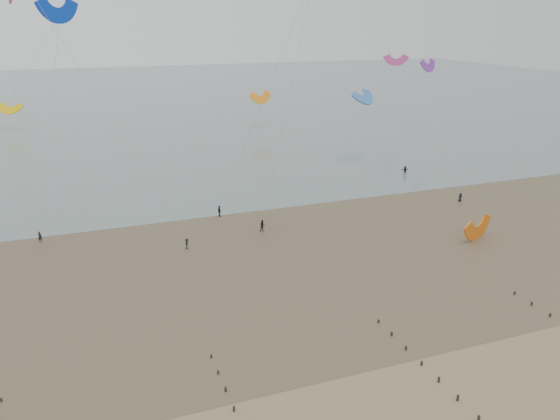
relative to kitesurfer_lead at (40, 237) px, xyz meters
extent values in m
plane|color=brown|center=(30.40, -48.34, -0.78)|extent=(500.00, 500.00, 0.00)
plane|color=#475654|center=(30.40, 151.66, -0.75)|extent=(500.00, 500.00, 0.00)
plane|color=#473A28|center=(30.40, -13.34, -0.76)|extent=(500.00, 500.00, 0.00)
ellipsoid|color=slate|center=(12.40, -26.34, -0.77)|extent=(23.60, 14.36, 0.01)
ellipsoid|color=slate|center=(42.40, -10.34, -0.77)|extent=(33.64, 18.32, 0.01)
ellipsoid|color=slate|center=(75.40, -18.34, -0.77)|extent=(19.65, 13.67, 0.01)
cube|color=black|center=(-1.60, -36.34, -0.60)|extent=(0.16, 0.16, 0.45)
cube|color=black|center=(16.40, -44.24, -0.56)|extent=(0.16, 0.16, 0.54)
cube|color=black|center=(16.40, -41.61, -0.57)|extent=(0.16, 0.16, 0.51)
cube|color=black|center=(16.40, -38.98, -0.59)|extent=(0.16, 0.16, 0.48)
cube|color=black|center=(16.40, -36.34, -0.60)|extent=(0.16, 0.16, 0.45)
cube|color=black|center=(34.40, -52.13, -0.51)|extent=(0.16, 0.16, 0.62)
cube|color=black|center=(34.40, -49.50, -0.53)|extent=(0.16, 0.16, 0.59)
cube|color=black|center=(34.40, -46.87, -0.54)|extent=(0.16, 0.16, 0.57)
cube|color=black|center=(34.40, -44.24, -0.56)|extent=(0.16, 0.16, 0.54)
cube|color=black|center=(34.40, -41.61, -0.57)|extent=(0.16, 0.16, 0.51)
cube|color=black|center=(34.40, -38.98, -0.59)|extent=(0.16, 0.16, 0.48)
cube|color=black|center=(34.40, -36.34, -0.60)|extent=(0.16, 0.16, 0.45)
cube|color=black|center=(52.40, -41.61, -0.57)|extent=(0.16, 0.16, 0.51)
cube|color=black|center=(52.40, -38.98, -0.59)|extent=(0.16, 0.16, 0.48)
cube|color=black|center=(52.40, -36.34, -0.60)|extent=(0.16, 0.16, 0.45)
imported|color=black|center=(0.00, 0.00, 0.00)|extent=(0.65, 0.52, 1.55)
imported|color=black|center=(68.31, -5.71, -0.01)|extent=(0.74, 0.88, 1.53)
imported|color=black|center=(31.26, -7.30, 0.13)|extent=(0.88, 0.69, 1.81)
imported|color=black|center=(26.81, 1.41, 0.14)|extent=(0.59, 1.12, 1.83)
imported|color=black|center=(19.33, -9.86, -0.02)|extent=(0.92, 1.12, 1.51)
imported|color=black|center=(68.86, 12.79, 0.09)|extent=(1.67, 0.78, 1.73)
camera|label=1|loc=(7.27, -79.86, 29.63)|focal=35.00mm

